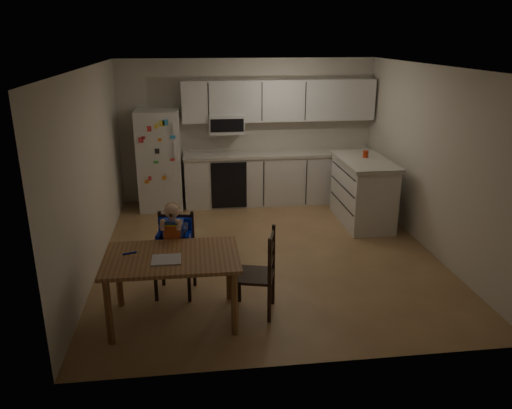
{
  "coord_description": "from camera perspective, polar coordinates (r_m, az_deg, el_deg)",
  "views": [
    {
      "loc": [
        -0.96,
        -6.28,
        2.87
      ],
      "look_at": [
        -0.29,
        -0.97,
        1.05
      ],
      "focal_mm": 35.0,
      "sensor_mm": 36.0,
      "label": 1
    }
  ],
  "objects": [
    {
      "name": "dining_table",
      "position": [
        5.22,
        -9.56,
        -6.78
      ],
      "size": [
        1.37,
        0.88,
        0.74
      ],
      "color": "brown",
      "rests_on": "ground"
    },
    {
      "name": "room",
      "position": [
        7.02,
        0.86,
        5.46
      ],
      "size": [
        4.52,
        5.01,
        2.51
      ],
      "color": "olive",
      "rests_on": "ground"
    },
    {
      "name": "toddler_spoon",
      "position": [
        5.31,
        -14.38,
        -5.42
      ],
      "size": [
        0.12,
        0.06,
        0.02
      ],
      "primitive_type": "cylinder",
      "rotation": [
        0.0,
        1.57,
        0.35
      ],
      "color": "#0A1EB5",
      "rests_on": "dining_table"
    },
    {
      "name": "chair_side",
      "position": [
        5.33,
        0.75,
        -7.19
      ],
      "size": [
        0.51,
        0.51,
        0.95
      ],
      "rotation": [
        0.0,
        0.0,
        -1.83
      ],
      "color": "black",
      "rests_on": "ground"
    },
    {
      "name": "kitchen_island",
      "position": [
        8.1,
        12.12,
        1.52
      ],
      "size": [
        0.73,
        1.4,
        1.03
      ],
      "color": "silver",
      "rests_on": "ground"
    },
    {
      "name": "napkin",
      "position": [
        5.09,
        -10.22,
        -6.21
      ],
      "size": [
        0.29,
        0.25,
        0.01
      ],
      "primitive_type": "cube",
      "color": "#B8B7BD",
      "rests_on": "dining_table"
    },
    {
      "name": "kitchen_run",
      "position": [
        8.87,
        2.47,
        5.82
      ],
      "size": [
        3.37,
        0.62,
        2.15
      ],
      "color": "silver",
      "rests_on": "ground"
    },
    {
      "name": "red_cup",
      "position": [
        8.09,
        12.41,
        5.65
      ],
      "size": [
        0.09,
        0.09,
        0.11
      ],
      "primitive_type": "cylinder",
      "color": "#B93111",
      "rests_on": "kitchen_island"
    },
    {
      "name": "chair_booster",
      "position": [
        5.77,
        -9.31,
        -3.85
      ],
      "size": [
        0.48,
        0.48,
        1.11
      ],
      "rotation": [
        0.0,
        0.0,
        -0.16
      ],
      "color": "black",
      "rests_on": "ground"
    },
    {
      "name": "refrigerator",
      "position": [
        8.69,
        -10.95,
        5.03
      ],
      "size": [
        0.72,
        0.7,
        1.7
      ],
      "primitive_type": "cube",
      "color": "silver",
      "rests_on": "ground"
    }
  ]
}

